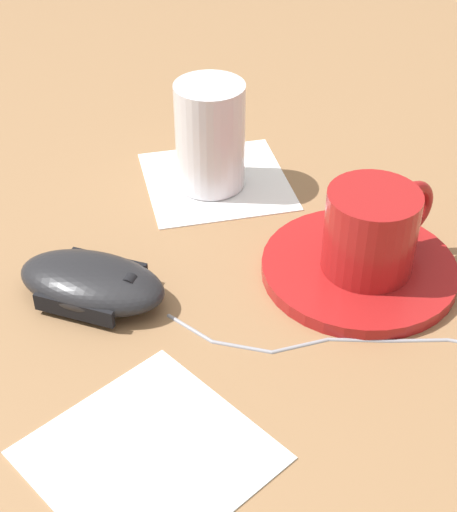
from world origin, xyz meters
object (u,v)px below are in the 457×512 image
object	(u,v)px
coffee_cup	(373,230)
drinking_glass	(210,136)
saucer	(359,269)
computer_mouse	(92,282)

from	to	relation	value
coffee_cup	drinking_glass	bearing A→B (deg)	92.64
saucer	coffee_cup	world-z (taller)	coffee_cup
coffee_cup	computer_mouse	world-z (taller)	coffee_cup
saucer	drinking_glass	size ratio (longest dim) A/B	1.58
coffee_cup	saucer	bearing A→B (deg)	127.43
drinking_glass	computer_mouse	bearing A→B (deg)	-159.06
saucer	coffee_cup	bearing A→B (deg)	-52.57
coffee_cup	computer_mouse	distance (m)	0.22
saucer	coffee_cup	distance (m)	0.04
saucer	drinking_glass	distance (m)	0.19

